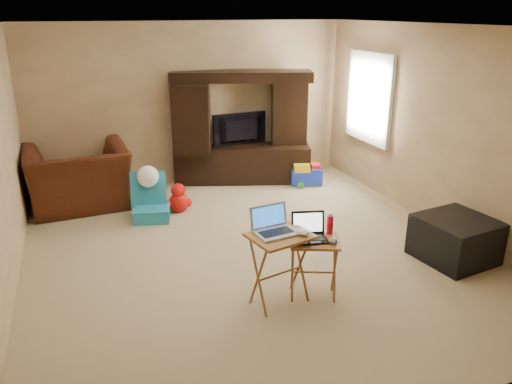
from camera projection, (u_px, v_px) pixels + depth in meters
name	position (u px, v px, depth m)	size (l,w,h in m)	color
floor	(250.00, 251.00, 5.83)	(5.50, 5.50, 0.00)	tan
ceiling	(249.00, 26.00, 4.97)	(5.50, 5.50, 0.00)	silver
wall_back	(191.00, 104.00, 7.83)	(5.00, 5.00, 0.00)	tan
wall_front	(403.00, 259.00, 2.98)	(5.00, 5.00, 0.00)	tan
wall_right	(439.00, 129.00, 6.21)	(5.50, 5.50, 0.00)	tan
window_pane	(370.00, 98.00, 7.52)	(1.20, 1.20, 0.00)	white
window_frame	(369.00, 98.00, 7.51)	(0.06, 1.14, 1.34)	white
entertainment_center	(242.00, 128.00, 7.92)	(2.17, 0.54, 1.77)	black
television	(242.00, 130.00, 7.94)	(0.90, 0.12, 0.52)	black
recliner	(79.00, 178.00, 6.98)	(1.35, 1.18, 0.88)	#481C0F
child_rocker	(151.00, 197.00, 6.61)	(0.47, 0.53, 0.62)	teal
plush_toy	(178.00, 197.00, 6.89)	(0.38, 0.31, 0.42)	red
push_toy	(306.00, 173.00, 7.97)	(0.50, 0.36, 0.38)	#1830C3
ottoman	(456.00, 239.00, 5.57)	(0.75, 0.75, 0.48)	black
tray_table_left	(280.00, 269.00, 4.69)	(0.55, 0.44, 0.71)	#9C6425
tray_table_right	(313.00, 268.00, 4.81)	(0.47, 0.37, 0.61)	#A06326
laptop_left	(276.00, 222.00, 4.54)	(0.37, 0.30, 0.24)	#A5A5AA
laptop_right	(310.00, 228.00, 4.67)	(0.32, 0.26, 0.24)	black
mouse_left	(303.00, 232.00, 4.55)	(0.09, 0.14, 0.06)	white
mouse_right	(333.00, 241.00, 4.64)	(0.08, 0.12, 0.05)	#404045
water_bottle	(330.00, 225.00, 4.81)	(0.06, 0.06, 0.19)	red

